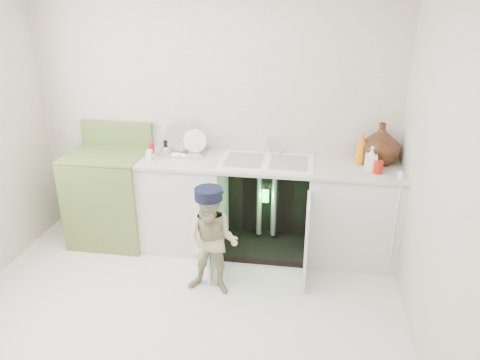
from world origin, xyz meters
name	(u,v)px	position (x,y,z in m)	size (l,w,h in m)	color
ground	(176,322)	(0.00, 0.00, 0.00)	(3.50, 3.50, 0.00)	beige
room_shell	(166,170)	(0.00, 0.00, 1.25)	(6.00, 5.50, 1.26)	beige
counter_run	(270,203)	(0.60, 1.21, 0.48)	(2.44, 1.02, 1.27)	silver
avocado_stove	(111,195)	(-0.98, 1.18, 0.47)	(0.73, 0.65, 1.14)	#587131
repair_worker	(212,242)	(0.20, 0.45, 0.47)	(0.65, 0.61, 0.93)	#BEB088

